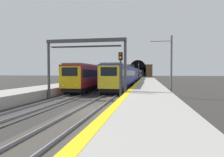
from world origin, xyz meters
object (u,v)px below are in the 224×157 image
railway_signal_near (121,73)px  train_main_approaching (133,74)px  railway_signal_mid (139,70)px  catenary_mast_near (171,65)px  railway_signal_far (143,72)px  overhead_signal_gantry (86,53)px  train_adjacent_platform (113,75)px

railway_signal_near → train_main_approaching: bearing=-177.6°
train_main_approaching → railway_signal_mid: bearing=19.5°
train_main_approaching → catenary_mast_near: bearing=10.9°
railway_signal_far → overhead_signal_gantry: (-91.78, 3.96, 1.93)m
railway_signal_mid → railway_signal_far: railway_signal_mid is taller
train_main_approaching → catenary_mast_near: size_ratio=11.30×
train_adjacent_platform → railway_signal_mid: 9.24m
train_adjacent_platform → railway_signal_far: (62.22, -6.11, 0.65)m
railway_signal_near → railway_signal_far: size_ratio=0.98×
overhead_signal_gantry → catenary_mast_near: bearing=-70.3°
train_adjacent_platform → overhead_signal_gantry: 29.75m
train_adjacent_platform → catenary_mast_near: size_ratio=8.02×
train_main_approaching → catenary_mast_near: catenary_mast_near is taller
catenary_mast_near → overhead_signal_gantry: bearing=109.7°
train_adjacent_platform → railway_signal_far: train_adjacent_platform is taller
railway_signal_mid → railway_signal_far: (55.38, -0.00, -0.47)m
railway_signal_mid → overhead_signal_gantry: (-36.40, 3.96, 1.46)m
overhead_signal_gantry → railway_signal_near: bearing=-113.4°
train_adjacent_platform → railway_signal_far: bearing=176.0°
railway_signal_far → train_adjacent_platform: bearing=-5.6°
railway_signal_near → overhead_signal_gantry: size_ratio=0.54×
train_adjacent_platform → overhead_signal_gantry: (-29.56, -2.15, 2.59)m
railway_signal_far → catenary_mast_near: bearing=3.3°
overhead_signal_gantry → catenary_mast_near: 9.70m
train_adjacent_platform → railway_signal_mid: (6.84, -6.11, 1.13)m
train_adjacent_platform → railway_signal_near: size_ratio=11.91×
train_main_approaching → train_adjacent_platform: train_main_approaching is taller
train_main_approaching → railway_signal_mid: 5.74m
railway_signal_mid → overhead_signal_gantry: bearing=-6.2°
overhead_signal_gantry → train_main_approaching: bearing=-2.9°
train_main_approaching → overhead_signal_gantry: 41.87m
railway_signal_mid → train_adjacent_platform: bearing=-41.8°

